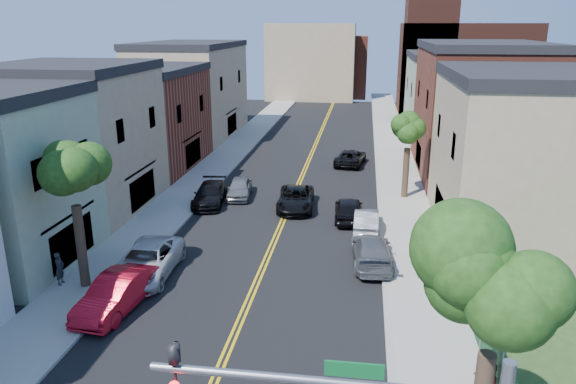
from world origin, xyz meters
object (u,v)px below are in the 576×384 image
at_px(black_car_left, 210,194).
at_px(black_suv_lane, 296,198).
at_px(red_sedan, 116,294).
at_px(white_pickup, 147,261).
at_px(pedestrian_right, 486,375).
at_px(dark_car_right_far, 350,157).
at_px(grey_car_left, 240,188).
at_px(black_car_right, 349,209).
at_px(silver_car_right, 366,221).
at_px(grey_car_right, 372,251).
at_px(pedestrian_left, 60,268).

relative_size(black_car_left, black_suv_lane, 0.96).
distance_m(red_sedan, white_pickup, 3.37).
bearing_deg(pedestrian_right, red_sedan, -29.13).
height_order(black_car_left, pedestrian_right, pedestrian_right).
bearing_deg(dark_car_right_far, white_pickup, 76.41).
height_order(grey_car_left, black_car_right, black_car_right).
height_order(silver_car_right, black_suv_lane, black_suv_lane).
relative_size(white_pickup, grey_car_left, 1.40).
distance_m(red_sedan, dark_car_right_far, 28.48).
xyz_separation_m(silver_car_right, black_suv_lane, (-4.72, 3.55, 0.03)).
bearing_deg(silver_car_right, grey_car_right, 94.33).
bearing_deg(white_pickup, pedestrian_right, -29.01).
relative_size(silver_car_right, black_suv_lane, 0.80).
bearing_deg(black_car_left, dark_car_right_far, 46.40).
bearing_deg(pedestrian_left, black_car_left, -18.89).
xyz_separation_m(black_car_left, black_suv_lane, (6.00, -0.09, -0.00)).
relative_size(grey_car_left, pedestrian_right, 2.28).
bearing_deg(black_car_right, white_pickup, 42.26).
bearing_deg(grey_car_left, black_suv_lane, -30.85).
relative_size(dark_car_right_far, pedestrian_right, 2.78).
relative_size(white_pickup, pedestrian_right, 3.18).
distance_m(black_car_right, black_suv_lane, 3.99).
distance_m(red_sedan, pedestrian_right, 15.14).
bearing_deg(pedestrian_right, black_suv_lane, -78.86).
distance_m(dark_car_right_far, pedestrian_right, 31.38).
bearing_deg(black_suv_lane, dark_car_right_far, 71.48).
bearing_deg(black_car_right, red_sedan, 50.90).
bearing_deg(pedestrian_left, grey_car_right, -75.82).
xyz_separation_m(silver_car_right, pedestrian_left, (-14.32, -9.27, 0.27)).
bearing_deg(black_car_left, pedestrian_right, -58.42).
height_order(red_sedan, dark_car_right_far, red_sedan).
xyz_separation_m(black_car_right, black_suv_lane, (-3.60, 1.73, -0.03)).
xyz_separation_m(grey_car_right, pedestrian_left, (-14.60, -4.60, 0.23)).
distance_m(white_pickup, pedestrian_right, 16.36).
xyz_separation_m(dark_car_right_far, pedestrian_left, (-12.90, -25.21, 0.26)).
xyz_separation_m(dark_car_right_far, pedestrian_right, (5.30, -30.93, 0.35)).
bearing_deg(black_car_left, black_suv_lane, -7.41).
distance_m(silver_car_right, pedestrian_right, 15.49).
distance_m(black_car_left, black_suv_lane, 6.00).
height_order(grey_car_right, pedestrian_right, pedestrian_right).
bearing_deg(silver_car_right, white_pickup, 36.23).
bearing_deg(silver_car_right, black_car_right, -57.65).
xyz_separation_m(white_pickup, dark_car_right_far, (9.30, 23.54, -0.10)).
relative_size(red_sedan, grey_car_right, 0.97).
xyz_separation_m(grey_car_right, black_suv_lane, (-5.00, 8.22, -0.01)).
distance_m(grey_car_left, silver_car_right, 10.55).
distance_m(red_sedan, black_car_left, 14.62).
xyz_separation_m(white_pickup, silver_car_right, (10.71, 7.60, -0.11)).
height_order(black_car_left, pedestrian_left, pedestrian_left).
height_order(silver_car_right, pedestrian_left, pedestrian_left).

